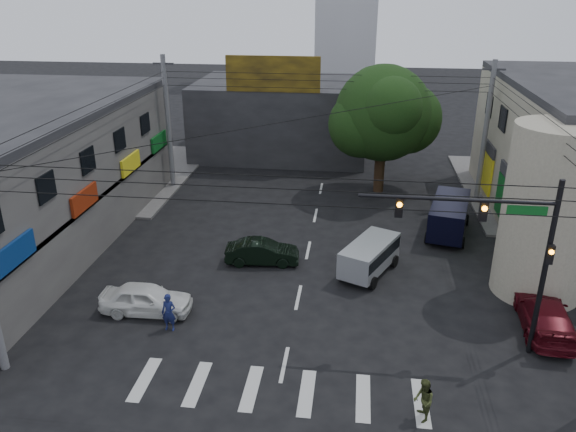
% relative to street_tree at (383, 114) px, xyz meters
% --- Properties ---
extents(ground, '(160.00, 160.00, 0.00)m').
position_rel_street_tree_xyz_m(ground, '(-4.00, -17.00, -5.47)').
color(ground, black).
rests_on(ground, ground).
extents(sidewalk_far_left, '(16.00, 16.00, 0.15)m').
position_rel_street_tree_xyz_m(sidewalk_far_left, '(-22.00, 1.00, -5.40)').
color(sidewalk_far_left, '#514F4C').
rests_on(sidewalk_far_left, ground).
extents(corner_column, '(4.00, 4.00, 8.00)m').
position_rel_street_tree_xyz_m(corner_column, '(7.00, -13.00, -1.47)').
color(corner_column, gray).
rests_on(corner_column, ground).
extents(building_far, '(14.00, 10.00, 6.00)m').
position_rel_street_tree_xyz_m(building_far, '(-8.00, 9.00, -2.47)').
color(building_far, '#232326').
rests_on(building_far, ground).
extents(billboard, '(7.00, 0.30, 2.60)m').
position_rel_street_tree_xyz_m(billboard, '(-8.00, 4.10, 1.83)').
color(billboard, olive).
rests_on(billboard, building_far).
extents(street_tree, '(6.40, 6.40, 8.70)m').
position_rel_street_tree_xyz_m(street_tree, '(0.00, 0.00, 0.00)').
color(street_tree, black).
rests_on(street_tree, ground).
extents(traffic_gantry, '(7.10, 0.35, 7.20)m').
position_rel_street_tree_xyz_m(traffic_gantry, '(3.82, -18.00, -0.64)').
color(traffic_gantry, black).
rests_on(traffic_gantry, ground).
extents(utility_pole_far_left, '(0.32, 0.32, 9.20)m').
position_rel_street_tree_xyz_m(utility_pole_far_left, '(-14.50, -1.00, -0.87)').
color(utility_pole_far_left, '#59595B').
rests_on(utility_pole_far_left, ground).
extents(utility_pole_far_right, '(0.32, 0.32, 9.20)m').
position_rel_street_tree_xyz_m(utility_pole_far_right, '(6.50, -1.00, -0.87)').
color(utility_pole_far_right, '#59595B').
rests_on(utility_pole_far_right, ground).
extents(dark_sedan, '(1.98, 4.02, 1.25)m').
position_rel_street_tree_xyz_m(dark_sedan, '(-6.23, -11.77, -4.85)').
color(dark_sedan, black).
rests_on(dark_sedan, ground).
extents(white_compact, '(1.82, 4.09, 1.37)m').
position_rel_street_tree_xyz_m(white_compact, '(-10.50, -17.09, -4.79)').
color(white_compact, white).
rests_on(white_compact, ground).
extents(maroon_sedan, '(2.61, 5.03, 1.38)m').
position_rel_street_tree_xyz_m(maroon_sedan, '(6.50, -16.28, -4.78)').
color(maroon_sedan, '#4B0A13').
rests_on(maroon_sedan, ground).
extents(silver_minivan, '(5.17, 4.63, 1.69)m').
position_rel_street_tree_xyz_m(silver_minivan, '(-0.75, -12.23, -4.63)').
color(silver_minivan, '#9DA0A4').
rests_on(silver_minivan, ground).
extents(navy_van, '(5.87, 4.11, 2.01)m').
position_rel_street_tree_xyz_m(navy_van, '(3.83, -6.77, -4.47)').
color(navy_van, black).
rests_on(navy_van, ground).
extents(traffic_officer, '(0.63, 0.44, 1.66)m').
position_rel_street_tree_xyz_m(traffic_officer, '(-9.08, -18.26, -4.64)').
color(traffic_officer, '#161D4E').
rests_on(traffic_officer, ground).
extents(pedestrian_olive, '(0.93, 0.81, 1.56)m').
position_rel_street_tree_xyz_m(pedestrian_olive, '(0.94, -22.30, -4.69)').
color(pedestrian_olive, '#373F1D').
rests_on(pedestrian_olive, ground).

